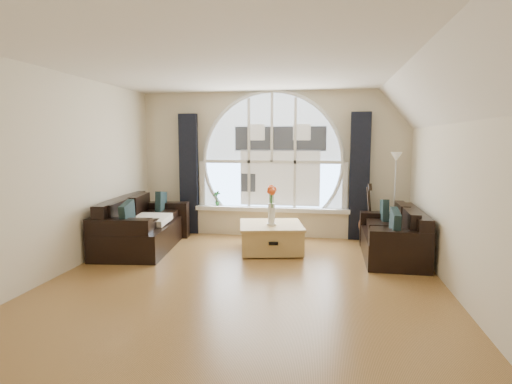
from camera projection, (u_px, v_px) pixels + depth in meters
name	position (u px, v px, depth m)	size (l,w,h in m)	color
ground	(244.00, 282.00, 5.29)	(5.00, 5.50, 0.01)	brown
ceiling	(244.00, 64.00, 4.96)	(5.00, 5.50, 0.01)	silver
wall_back	(272.00, 164.00, 7.81)	(5.00, 0.01, 2.70)	beige
wall_front	(153.00, 217.00, 2.43)	(5.00, 0.01, 2.70)	beige
wall_left	(60.00, 174.00, 5.53)	(0.01, 5.50, 2.70)	beige
wall_right	(460.00, 180.00, 4.71)	(0.01, 5.50, 2.70)	beige
attic_slope	(436.00, 91.00, 4.64)	(0.92, 5.50, 0.72)	silver
arched_window	(272.00, 150.00, 7.75)	(2.60, 0.06, 2.15)	silver
window_sill	(271.00, 209.00, 7.82)	(2.90, 0.22, 0.08)	white
window_frame	(272.00, 150.00, 7.72)	(2.76, 0.08, 2.15)	white
neighbor_house	(280.00, 156.00, 7.73)	(1.70, 0.02, 1.50)	silver
curtain_left	(189.00, 174.00, 7.98)	(0.35, 0.12, 2.30)	black
curtain_right	(359.00, 177.00, 7.46)	(0.35, 0.12, 2.30)	black
sofa_left	(144.00, 225.00, 6.91)	(0.95, 1.91, 0.85)	black
sofa_right	(392.00, 232.00, 6.37)	(0.84, 1.68, 0.75)	black
coffee_chest	(271.00, 236.00, 6.76)	(1.00, 1.00, 0.49)	tan
throw_blanket	(151.00, 220.00, 6.83)	(0.55, 0.55, 0.10)	silver
vase_flowers	(271.00, 201.00, 6.61)	(0.24, 0.24, 0.70)	white
floor_lamp	(395.00, 198.00, 7.18)	(0.24, 0.24, 1.60)	#B2B2B2
guitar	(368.00, 213.00, 7.29)	(0.36, 0.24, 1.06)	brown
potted_plant	(217.00, 198.00, 7.97)	(0.15, 0.10, 0.29)	#1E6023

